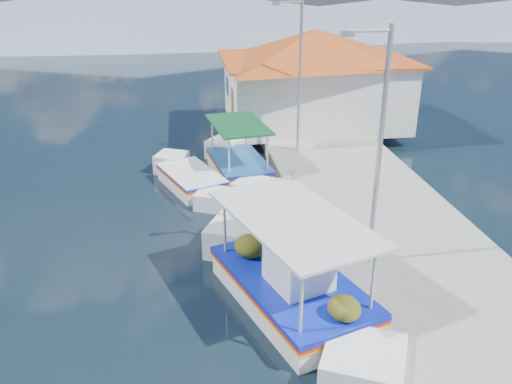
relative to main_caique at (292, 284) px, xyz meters
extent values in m
plane|color=black|center=(-2.35, -1.14, -0.51)|extent=(160.00, 160.00, 0.00)
cube|color=#99978F|center=(3.55, 4.86, -0.26)|extent=(5.00, 44.00, 0.50)
cylinder|color=#A5A8AD|center=(1.45, 0.86, 0.14)|extent=(0.20, 0.20, 0.30)
cylinder|color=#A5A8AD|center=(1.45, 6.86, 0.14)|extent=(0.20, 0.20, 0.30)
cylinder|color=#A5A8AD|center=(1.45, 12.86, 0.14)|extent=(0.20, 0.20, 0.30)
cube|color=white|center=(-0.03, -0.08, -0.29)|extent=(3.59, 4.94, 0.97)
cube|color=white|center=(0.94, 2.70, -0.16)|extent=(2.17, 2.17, 1.08)
cube|color=white|center=(-0.97, -2.77, -0.29)|extent=(2.11, 2.11, 0.92)
cube|color=#0D21B2|center=(-0.03, -0.08, 0.17)|extent=(3.70, 5.09, 0.06)
cube|color=red|center=(-0.03, -0.08, 0.08)|extent=(3.70, 5.09, 0.05)
cube|color=#FAAC1B|center=(-0.03, -0.08, 0.01)|extent=(3.70, 5.09, 0.04)
cube|color=#0D21B2|center=(-0.03, -0.08, 0.24)|extent=(3.70, 5.05, 0.05)
cube|color=brown|center=(-0.03, -0.08, 0.21)|extent=(3.39, 4.79, 0.05)
cube|color=white|center=(-0.13, -0.37, 0.77)|extent=(1.61, 1.66, 1.13)
cube|color=silver|center=(-0.13, -0.37, 1.35)|extent=(1.75, 1.80, 0.06)
cylinder|color=beige|center=(-0.27, 1.98, 1.03)|extent=(0.07, 0.07, 1.64)
cylinder|color=beige|center=(1.44, 1.39, 1.03)|extent=(0.07, 0.07, 1.64)
cylinder|color=beige|center=(-1.49, -1.54, 1.03)|extent=(0.07, 0.07, 1.64)
cylinder|color=beige|center=(0.21, -2.13, 1.03)|extent=(0.07, 0.07, 1.64)
cube|color=silver|center=(-0.03, -0.08, 1.84)|extent=(3.70, 4.97, 0.07)
ellipsoid|color=#3F4512|center=(0.06, 1.41, 0.50)|extent=(0.78, 0.86, 0.58)
ellipsoid|color=#3F4512|center=(0.90, 1.66, 0.45)|extent=(0.66, 0.72, 0.49)
ellipsoid|color=#3F4512|center=(-0.44, -1.88, 0.47)|extent=(0.70, 0.77, 0.52)
sphere|color=#FF2A08|center=(1.14, 0.17, 0.97)|extent=(0.41, 0.41, 0.41)
cube|color=white|center=(-0.35, 8.63, -0.31)|extent=(2.28, 3.58, 0.86)
cube|color=white|center=(-0.01, 10.86, -0.20)|extent=(1.81, 1.81, 0.95)
cube|color=white|center=(-0.68, 6.48, -0.31)|extent=(1.76, 1.76, 0.81)
cube|color=#0D21B2|center=(-0.35, 8.63, 0.08)|extent=(2.35, 3.69, 0.05)
cube|color=red|center=(-0.35, 8.63, 0.01)|extent=(2.35, 3.69, 0.05)
cube|color=#FAAC1B|center=(-0.35, 8.63, -0.05)|extent=(2.35, 3.69, 0.04)
cube|color=#174F8D|center=(-0.35, 8.63, 0.15)|extent=(2.36, 3.66, 0.05)
cube|color=brown|center=(-0.35, 8.63, 0.12)|extent=(2.13, 3.49, 0.05)
cylinder|color=beige|center=(-0.85, 10.13, 0.84)|extent=(0.06, 0.06, 1.44)
cylinder|color=beige|center=(0.57, 9.92, 0.84)|extent=(0.06, 0.06, 1.44)
cylinder|color=beige|center=(-1.27, 7.35, 0.84)|extent=(0.06, 0.06, 1.44)
cylinder|color=beige|center=(0.15, 7.14, 0.84)|extent=(0.06, 0.06, 1.44)
cube|color=#0E4625|center=(-0.35, 8.63, 1.56)|extent=(2.37, 3.59, 0.06)
cube|color=white|center=(-2.23, 7.59, -0.32)|extent=(2.52, 3.30, 0.82)
cube|color=white|center=(-1.51, 9.42, -0.22)|extent=(1.47, 1.47, 0.90)
cube|color=white|center=(-2.93, 5.82, -0.32)|extent=(1.43, 1.43, 0.78)
cube|color=#0D21B2|center=(-2.23, 7.59, 0.06)|extent=(2.60, 3.40, 0.05)
cube|color=red|center=(-2.23, 7.59, -0.01)|extent=(2.60, 3.40, 0.04)
cube|color=#FAAC1B|center=(-2.23, 7.59, -0.07)|extent=(2.60, 3.40, 0.03)
cube|color=white|center=(-2.23, 7.59, 0.12)|extent=(2.60, 3.38, 0.04)
cube|color=brown|center=(-2.23, 7.59, 0.09)|extent=(2.39, 3.20, 0.04)
cube|color=white|center=(3.85, 13.86, 1.49)|extent=(8.00, 6.00, 3.00)
cube|color=#B34318|center=(3.85, 13.86, 3.04)|extent=(8.64, 6.48, 0.10)
pyramid|color=#B34318|center=(3.85, 13.86, 3.69)|extent=(10.49, 10.49, 1.40)
cube|color=brown|center=(-0.13, 12.86, 0.99)|extent=(0.06, 1.00, 2.00)
cube|color=#0D21B2|center=(-0.13, 15.36, 1.59)|extent=(0.06, 1.20, 0.90)
cylinder|color=#A5A8AD|center=(2.25, 0.86, 2.99)|extent=(0.12, 0.12, 6.00)
cylinder|color=#A5A8AD|center=(1.75, 0.86, 5.84)|extent=(1.00, 0.08, 0.08)
cube|color=#A5A8AD|center=(1.25, 0.86, 5.79)|extent=(0.30, 0.14, 0.14)
cylinder|color=#A5A8AD|center=(2.25, 9.86, 2.99)|extent=(0.12, 0.12, 6.00)
cylinder|color=#A5A8AD|center=(1.75, 9.86, 5.84)|extent=(1.00, 0.08, 0.08)
cube|color=#A5A8AD|center=(1.25, 9.86, 5.79)|extent=(0.30, 0.14, 0.14)
cone|color=gray|center=(-7.35, 54.86, 1.94)|extent=(96.00, 96.00, 5.50)
cone|color=gray|center=(22.65, 54.86, 1.09)|extent=(76.80, 76.80, 3.80)
camera|label=1|loc=(-2.40, -10.80, 7.25)|focal=37.44mm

